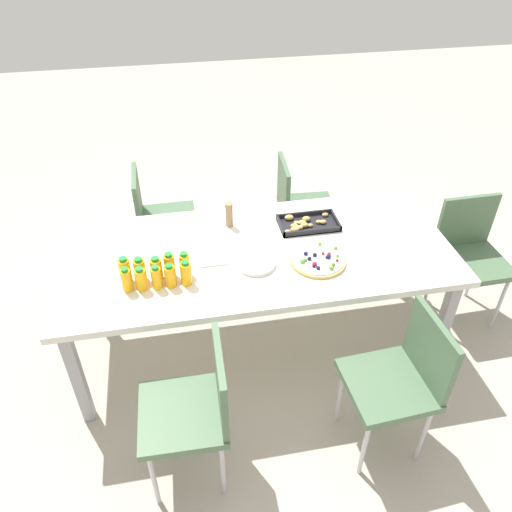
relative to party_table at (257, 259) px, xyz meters
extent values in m
plane|color=#B2A899|center=(0.00, 0.00, -0.67)|extent=(12.00, 12.00, 0.00)
cube|color=silver|center=(0.00, 0.00, 0.04)|extent=(2.21, 0.97, 0.04)
cube|color=#99999E|center=(-1.03, -0.40, -0.33)|extent=(0.06, 0.06, 0.69)
cube|color=#99999E|center=(1.03, -0.40, -0.33)|extent=(0.06, 0.06, 0.69)
cube|color=#99999E|center=(-1.03, 0.40, -0.33)|extent=(0.06, 0.06, 0.69)
cube|color=#99999E|center=(1.03, 0.40, -0.33)|extent=(0.06, 0.06, 0.69)
cube|color=#4C6B4C|center=(-0.49, 0.84, -0.22)|extent=(0.40, 0.40, 0.04)
cube|color=#4C6B4C|center=(-0.67, 0.84, -0.03)|extent=(0.03, 0.38, 0.38)
cylinder|color=silver|center=(-0.33, 1.00, -0.47)|extent=(0.02, 0.02, 0.41)
cylinder|color=silver|center=(-0.33, 0.68, -0.47)|extent=(0.02, 0.02, 0.41)
cylinder|color=silver|center=(-0.65, 1.00, -0.47)|extent=(0.02, 0.02, 0.41)
cylinder|color=silver|center=(-0.65, 0.68, -0.47)|extent=(0.02, 0.02, 0.41)
cube|color=#4C6B4C|center=(1.40, -0.02, -0.22)|extent=(0.41, 0.41, 0.04)
cube|color=#4C6B4C|center=(1.40, 0.17, -0.03)|extent=(0.38, 0.04, 0.38)
cylinder|color=silver|center=(1.57, -0.18, -0.47)|extent=(0.02, 0.02, 0.41)
cylinder|color=silver|center=(1.25, -0.18, -0.47)|extent=(0.02, 0.02, 0.41)
cylinder|color=silver|center=(1.56, 0.14, -0.47)|extent=(0.02, 0.02, 0.41)
cylinder|color=silver|center=(1.24, 0.14, -0.47)|extent=(0.02, 0.02, 0.41)
cube|color=#4C6B4C|center=(0.53, 0.80, -0.22)|extent=(0.43, 0.43, 0.04)
cube|color=#4C6B4C|center=(0.35, 0.81, -0.03)|extent=(0.06, 0.38, 0.38)
cylinder|color=silver|center=(0.70, 0.95, -0.47)|extent=(0.02, 0.02, 0.41)
cylinder|color=silver|center=(0.68, 0.63, -0.47)|extent=(0.02, 0.02, 0.41)
cylinder|color=silver|center=(0.38, 0.97, -0.47)|extent=(0.02, 0.02, 0.41)
cylinder|color=silver|center=(0.36, 0.65, -0.47)|extent=(0.02, 0.02, 0.41)
cube|color=#4C6B4C|center=(0.49, -0.82, -0.22)|extent=(0.42, 0.42, 0.04)
cube|color=#4C6B4C|center=(0.68, -0.81, -0.03)|extent=(0.05, 0.38, 0.38)
cylinder|color=silver|center=(0.34, -0.99, -0.47)|extent=(0.02, 0.02, 0.41)
cylinder|color=silver|center=(0.32, -0.67, -0.47)|extent=(0.02, 0.02, 0.41)
cylinder|color=silver|center=(0.66, -0.97, -0.47)|extent=(0.02, 0.02, 0.41)
cylinder|color=silver|center=(0.64, -0.65, -0.47)|extent=(0.02, 0.02, 0.41)
cube|color=#4C6B4C|center=(-0.50, -0.80, -0.22)|extent=(0.41, 0.41, 0.04)
cube|color=#4C6B4C|center=(-0.31, -0.81, -0.03)|extent=(0.04, 0.38, 0.38)
cylinder|color=silver|center=(-0.66, -0.96, -0.47)|extent=(0.02, 0.02, 0.41)
cylinder|color=silver|center=(-0.66, -0.64, -0.47)|extent=(0.02, 0.02, 0.41)
cylinder|color=silver|center=(-0.34, -0.97, -0.47)|extent=(0.02, 0.02, 0.41)
cylinder|color=silver|center=(-0.34, -0.65, -0.47)|extent=(0.02, 0.02, 0.41)
cylinder|color=#FAAC14|center=(-0.71, -0.21, 0.12)|extent=(0.05, 0.05, 0.13)
cylinder|color=#1E8C33|center=(-0.71, -0.21, 0.19)|extent=(0.03, 0.03, 0.02)
cylinder|color=#F8AF14|center=(-0.64, -0.21, 0.12)|extent=(0.06, 0.06, 0.12)
cylinder|color=#1E8C33|center=(-0.64, -0.21, 0.19)|extent=(0.04, 0.04, 0.02)
cylinder|color=#FAAE14|center=(-0.56, -0.21, 0.12)|extent=(0.05, 0.05, 0.12)
cylinder|color=#1E8C33|center=(-0.56, -0.21, 0.19)|extent=(0.03, 0.03, 0.02)
cylinder|color=#F9AD14|center=(-0.49, -0.21, 0.12)|extent=(0.06, 0.06, 0.12)
cylinder|color=#1E8C33|center=(-0.49, -0.21, 0.19)|extent=(0.04, 0.04, 0.02)
cylinder|color=#FAAF14|center=(-0.41, -0.21, 0.12)|extent=(0.06, 0.06, 0.13)
cylinder|color=#1E8C33|center=(-0.41, -0.21, 0.19)|extent=(0.04, 0.04, 0.02)
cylinder|color=#F9AF14|center=(-0.72, -0.13, 0.12)|extent=(0.06, 0.06, 0.13)
cylinder|color=#1E8C33|center=(-0.72, -0.13, 0.20)|extent=(0.04, 0.04, 0.02)
cylinder|color=#FAAD14|center=(-0.64, -0.14, 0.12)|extent=(0.06, 0.06, 0.12)
cylinder|color=#1E8C33|center=(-0.64, -0.14, 0.19)|extent=(0.04, 0.04, 0.02)
cylinder|color=#FAAF14|center=(-0.56, -0.14, 0.12)|extent=(0.06, 0.06, 0.12)
cylinder|color=#1E8C33|center=(-0.56, -0.14, 0.18)|extent=(0.04, 0.04, 0.02)
cylinder|color=#F8AB14|center=(-0.49, -0.14, 0.12)|extent=(0.06, 0.06, 0.13)
cylinder|color=#1E8C33|center=(-0.49, -0.14, 0.20)|extent=(0.04, 0.04, 0.02)
cylinder|color=#FAAD14|center=(-0.41, -0.14, 0.12)|extent=(0.06, 0.06, 0.13)
cylinder|color=#1E8C33|center=(-0.41, -0.14, 0.19)|extent=(0.04, 0.04, 0.02)
cylinder|color=tan|center=(0.31, -0.16, 0.07)|extent=(0.31, 0.31, 0.02)
cylinder|color=white|center=(0.31, -0.16, 0.08)|extent=(0.28, 0.28, 0.01)
sphere|color=#1E1947|center=(0.26, -0.17, 0.09)|extent=(0.02, 0.02, 0.02)
sphere|color=red|center=(0.27, -0.22, 0.09)|extent=(0.03, 0.03, 0.03)
sphere|color=#1E1947|center=(0.27, -0.23, 0.09)|extent=(0.02, 0.02, 0.02)
sphere|color=#66B238|center=(0.42, -0.17, 0.09)|extent=(0.02, 0.02, 0.02)
sphere|color=red|center=(0.38, -0.15, 0.09)|extent=(0.02, 0.02, 0.02)
sphere|color=#66B238|center=(0.35, -0.04, 0.09)|extent=(0.02, 0.02, 0.02)
sphere|color=#1E1947|center=(0.30, -0.14, 0.09)|extent=(0.02, 0.02, 0.02)
sphere|color=#1E1947|center=(0.36, -0.17, 0.09)|extent=(0.02, 0.02, 0.02)
sphere|color=red|center=(0.35, -0.13, 0.09)|extent=(0.02, 0.02, 0.02)
sphere|color=#66B238|center=(0.38, -0.23, 0.09)|extent=(0.02, 0.02, 0.02)
sphere|color=#66B238|center=(0.35, -0.27, 0.09)|extent=(0.03, 0.03, 0.03)
sphere|color=red|center=(0.37, -0.25, 0.09)|extent=(0.02, 0.02, 0.02)
sphere|color=#66B238|center=(0.43, -0.10, 0.09)|extent=(0.02, 0.02, 0.02)
sphere|color=#66B238|center=(0.24, -0.17, 0.09)|extent=(0.02, 0.02, 0.02)
sphere|color=#66B238|center=(0.22, -0.18, 0.09)|extent=(0.03, 0.03, 0.03)
sphere|color=#1E1947|center=(0.25, -0.12, 0.09)|extent=(0.02, 0.02, 0.02)
sphere|color=#1E1947|center=(0.37, -0.17, 0.09)|extent=(0.03, 0.03, 0.03)
sphere|color=#1E1947|center=(0.28, -0.25, 0.09)|extent=(0.02, 0.02, 0.02)
sphere|color=red|center=(0.40, -0.21, 0.09)|extent=(0.02, 0.02, 0.02)
cube|color=black|center=(0.35, 0.19, 0.06)|extent=(0.36, 0.21, 0.01)
cube|color=black|center=(0.35, 0.09, 0.08)|extent=(0.36, 0.01, 0.03)
cube|color=black|center=(0.35, 0.29, 0.08)|extent=(0.36, 0.01, 0.03)
cube|color=black|center=(0.18, 0.19, 0.08)|extent=(0.01, 0.21, 0.03)
cube|color=black|center=(0.53, 0.19, 0.08)|extent=(0.01, 0.21, 0.03)
ellipsoid|color=tan|center=(0.42, 0.19, 0.08)|extent=(0.04, 0.03, 0.02)
ellipsoid|color=tan|center=(0.35, 0.23, 0.08)|extent=(0.05, 0.04, 0.03)
ellipsoid|color=tan|center=(0.48, 0.26, 0.08)|extent=(0.04, 0.03, 0.02)
ellipsoid|color=tan|center=(0.36, 0.16, 0.08)|extent=(0.04, 0.03, 0.02)
ellipsoid|color=tan|center=(0.32, 0.17, 0.08)|extent=(0.05, 0.03, 0.03)
ellipsoid|color=tan|center=(0.28, 0.21, 0.08)|extent=(0.04, 0.03, 0.02)
ellipsoid|color=tan|center=(0.26, 0.17, 0.08)|extent=(0.05, 0.03, 0.03)
ellipsoid|color=tan|center=(0.44, 0.18, 0.08)|extent=(0.04, 0.03, 0.02)
ellipsoid|color=tan|center=(0.21, 0.12, 0.08)|extent=(0.04, 0.03, 0.02)
ellipsoid|color=tan|center=(0.25, 0.13, 0.08)|extent=(0.06, 0.04, 0.03)
ellipsoid|color=tan|center=(0.25, 0.26, 0.08)|extent=(0.05, 0.04, 0.03)
ellipsoid|color=tan|center=(0.31, 0.19, 0.08)|extent=(0.05, 0.04, 0.03)
ellipsoid|color=tan|center=(0.29, 0.15, 0.08)|extent=(0.04, 0.03, 0.03)
cylinder|color=silver|center=(-0.03, -0.13, 0.06)|extent=(0.21, 0.21, 0.00)
cylinder|color=silver|center=(-0.03, -0.13, 0.07)|extent=(0.21, 0.21, 0.00)
cylinder|color=silver|center=(-0.03, -0.13, 0.07)|extent=(0.21, 0.21, 0.00)
cylinder|color=silver|center=(-0.03, -0.13, 0.08)|extent=(0.21, 0.21, 0.00)
cylinder|color=silver|center=(-0.03, -0.13, 0.08)|extent=(0.21, 0.21, 0.00)
cube|color=white|center=(-0.25, -0.02, 0.06)|extent=(0.15, 0.15, 0.01)
cylinder|color=#9E7A56|center=(-0.12, 0.28, 0.14)|extent=(0.04, 0.04, 0.16)
camera|label=1|loc=(-0.42, -2.23, 1.77)|focal=35.32mm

